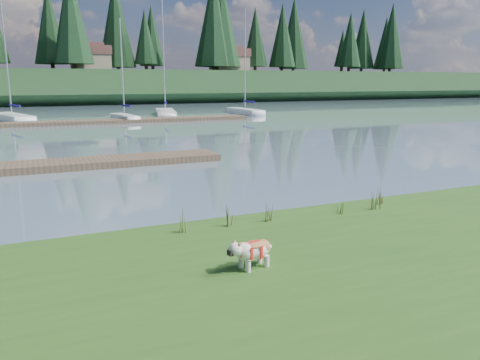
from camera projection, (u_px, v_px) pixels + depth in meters
name	position (u px, v px, depth m)	size (l,w,h in m)	color
ground	(81.00, 124.00, 39.52)	(200.00, 200.00, 0.00)	#7B96A8
bank	(314.00, 305.00, 7.32)	(60.00, 9.00, 0.35)	#294F19
ridge	(53.00, 87.00, 77.41)	(200.00, 20.00, 5.00)	#1A341A
bulldog	(253.00, 249.00, 8.26)	(0.92, 0.48, 0.54)	silver
dock_near	(30.00, 167.00, 19.13)	(16.00, 2.00, 0.30)	#4C3D2C
dock_far	(105.00, 122.00, 40.28)	(26.00, 2.20, 0.30)	#4C3D2C
sailboat_bg_1	(10.00, 116.00, 43.76)	(4.34, 9.22, 13.44)	white
sailboat_bg_2	(123.00, 117.00, 43.06)	(1.94, 5.98, 9.06)	white
sailboat_bg_3	(165.00, 112.00, 49.88)	(3.64, 9.20, 13.15)	white
sailboat_bg_4	(242.00, 111.00, 52.01)	(1.66, 7.68, 11.32)	white
weed_0	(229.00, 216.00, 10.69)	(0.17, 0.14, 0.56)	#475B23
weed_1	(270.00, 212.00, 10.99)	(0.17, 0.14, 0.57)	#475B23
weed_2	(376.00, 199.00, 12.07)	(0.17, 0.14, 0.61)	#475B23
weed_3	(184.00, 222.00, 10.22)	(0.17, 0.14, 0.58)	#475B23
weed_4	(342.00, 208.00, 11.66)	(0.17, 0.14, 0.37)	#475B23
weed_5	(381.00, 197.00, 12.56)	(0.17, 0.14, 0.50)	#475B23
mud_lip	(214.00, 231.00, 11.27)	(60.00, 0.50, 0.14)	#33281C
conifer_4	(71.00, 16.00, 70.14)	(6.16, 6.16, 15.10)	#382619
conifer_5	(145.00, 37.00, 78.96)	(3.96, 3.96, 10.35)	#382619
conifer_6	(221.00, 20.00, 81.69)	(7.04, 7.04, 17.00)	#382619
conifer_7	(282.00, 35.00, 90.32)	(5.28, 5.28, 13.20)	#382619
conifer_8	(350.00, 40.00, 92.06)	(4.62, 4.62, 11.77)	#382619
conifer_9	(392.00, 36.00, 99.63)	(5.94, 5.94, 14.62)	#382619
house_1	(90.00, 58.00, 77.01)	(6.30, 5.30, 4.65)	gray
house_2	(229.00, 60.00, 84.77)	(6.30, 5.30, 4.65)	gray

